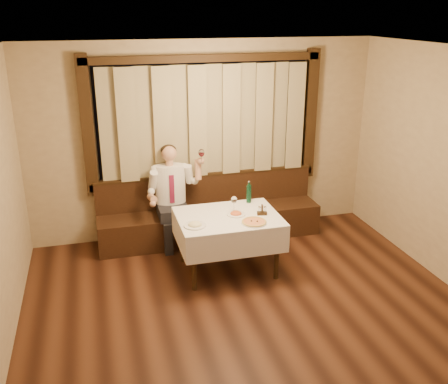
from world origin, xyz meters
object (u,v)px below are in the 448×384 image
object	(u,v)px
dining_table	(228,223)
pizza	(254,222)
pasta_red	(236,212)
cruet_caddy	(262,211)
pasta_cream	(195,223)
seated_man	(172,189)
banquette	(209,217)
green_bottle	(249,193)

from	to	relation	value
dining_table	pizza	distance (m)	0.40
pasta_red	cruet_caddy	bearing A→B (deg)	-14.56
pasta_cream	cruet_caddy	distance (m)	0.89
pasta_red	pasta_cream	world-z (taller)	pasta_cream
pasta_cream	seated_man	distance (m)	1.14
banquette	cruet_caddy	bearing A→B (deg)	-69.20
banquette	dining_table	size ratio (longest dim) A/B	2.52
pizza	pasta_red	xyz separation A→B (m)	(-0.14, 0.30, 0.02)
cruet_caddy	seated_man	size ratio (longest dim) A/B	0.09
pasta_red	banquette	bearing A→B (deg)	95.77
dining_table	pasta_cream	xyz separation A→B (m)	(-0.46, -0.20, 0.14)
cruet_caddy	pasta_cream	bearing A→B (deg)	-160.81
pizza	seated_man	distance (m)	1.47
dining_table	pasta_cream	world-z (taller)	pasta_cream
pasta_cream	seated_man	bearing A→B (deg)	94.43
dining_table	pasta_cream	bearing A→B (deg)	-156.64
pasta_red	green_bottle	bearing A→B (deg)	52.05
banquette	green_bottle	distance (m)	0.95
pasta_red	seated_man	bearing A→B (deg)	125.19
pizza	dining_table	bearing A→B (deg)	129.01
dining_table	pasta_red	size ratio (longest dim) A/B	5.45
pizza	seated_man	xyz separation A→B (m)	(-0.79, 1.23, 0.06)
pasta_cream	banquette	bearing A→B (deg)	69.24
dining_table	green_bottle	distance (m)	0.58
pizza	cruet_caddy	world-z (taller)	cruet_caddy
pizza	green_bottle	distance (m)	0.69
green_bottle	pizza	bearing A→B (deg)	-102.26
pizza	green_bottle	world-z (taller)	green_bottle
pasta_cream	seated_man	size ratio (longest dim) A/B	0.19
banquette	green_bottle	xyz separation A→B (m)	(0.39, -0.66, 0.57)
pizza	pasta_red	size ratio (longest dim) A/B	1.35
pasta_cream	green_bottle	world-z (taller)	green_bottle
banquette	seated_man	bearing A→B (deg)	-170.74
banquette	pasta_red	xyz separation A→B (m)	(0.10, -1.02, 0.48)
green_bottle	seated_man	distance (m)	1.10
dining_table	cruet_caddy	bearing A→B (deg)	-10.40
green_bottle	seated_man	world-z (taller)	seated_man
cruet_caddy	dining_table	bearing A→B (deg)	-179.19
pizza	green_bottle	xyz separation A→B (m)	(0.14, 0.67, 0.11)
dining_table	cruet_caddy	xyz separation A→B (m)	(0.42, -0.08, 0.15)
green_bottle	dining_table	bearing A→B (deg)	-136.37
dining_table	seated_man	distance (m)	1.10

